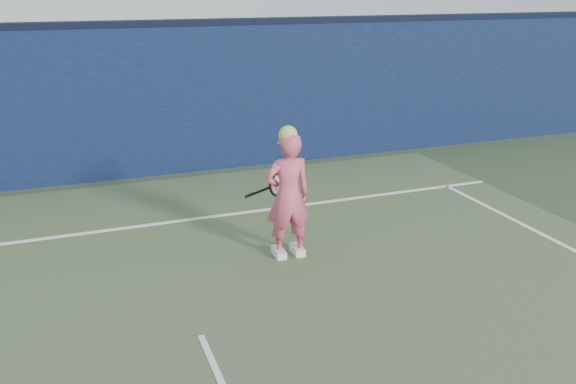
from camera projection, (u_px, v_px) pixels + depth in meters
name	position (u px, v px, depth m)	size (l,w,h in m)	color
backstop_wall	(124.00, 104.00, 10.23)	(24.00, 0.40, 2.50)	#0C1135
wall_cap	(117.00, 24.00, 9.81)	(24.00, 0.42, 0.10)	black
player	(288.00, 195.00, 7.24)	(0.57, 0.38, 1.62)	#D35270
racket	(278.00, 185.00, 7.64)	(0.62, 0.13, 0.33)	black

